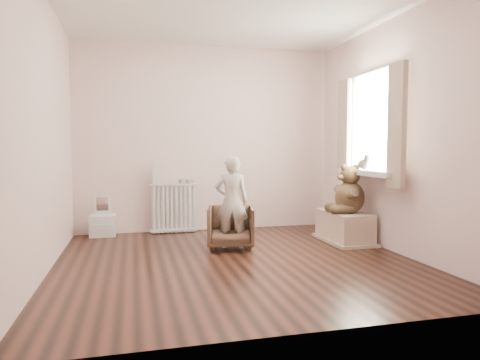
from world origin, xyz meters
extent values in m
cube|color=black|center=(0.00, 0.00, 0.00)|extent=(3.60, 3.60, 0.01)
cube|color=white|center=(0.00, 0.00, 2.60)|extent=(3.60, 3.60, 0.01)
cube|color=white|center=(0.00, 1.80, 1.30)|extent=(3.60, 0.02, 2.60)
cube|color=white|center=(0.00, -1.80, 1.30)|extent=(3.60, 0.02, 2.60)
cube|color=white|center=(-1.80, 0.00, 1.30)|extent=(0.02, 3.60, 2.60)
cube|color=white|center=(1.80, 0.00, 1.30)|extent=(0.02, 3.60, 2.60)
cube|color=white|center=(1.76, 0.30, 1.45)|extent=(0.03, 0.90, 1.10)
cube|color=silver|center=(1.67, 0.30, 0.87)|extent=(0.22, 1.10, 0.06)
cube|color=#BCA98D|center=(1.65, -0.27, 1.39)|extent=(0.06, 0.26, 1.30)
cube|color=#BCA98D|center=(1.65, 0.87, 1.39)|extent=(0.06, 0.26, 1.30)
cube|color=silver|center=(-0.48, 1.68, 0.39)|extent=(0.64, 0.12, 0.68)
cube|color=beige|center=(-0.68, 1.68, 0.81)|extent=(0.16, 0.01, 0.27)
cylinder|color=#A59E8C|center=(-0.36, 1.68, 0.71)|extent=(0.10, 0.10, 0.06)
cylinder|color=#A59E8C|center=(-0.26, 1.68, 0.70)|extent=(0.09, 0.09, 0.05)
cube|color=silver|center=(-1.42, 1.65, 0.28)|extent=(0.33, 0.23, 0.52)
imported|color=brown|center=(0.07, 0.59, 0.25)|extent=(0.63, 0.64, 0.49)
imported|color=beige|center=(0.07, 0.54, 0.55)|extent=(0.43, 0.33, 1.05)
cube|color=beige|center=(1.52, 0.58, 0.20)|extent=(0.42, 0.80, 0.37)
camera|label=1|loc=(-1.02, -4.20, 1.14)|focal=32.00mm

